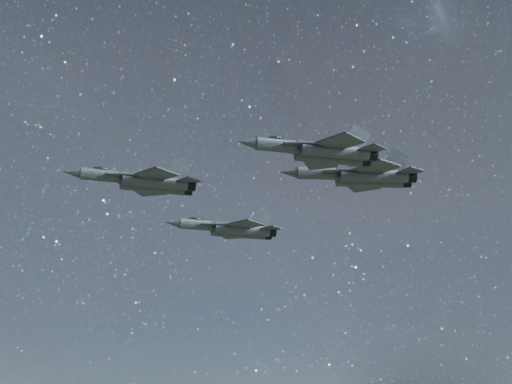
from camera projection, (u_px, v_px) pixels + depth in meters
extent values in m
cylinder|color=#333B40|center=(110.00, 176.00, 69.22)|extent=(6.82, 2.31, 1.41)
cone|color=#333B40|center=(71.00, 172.00, 67.92)|extent=(2.32, 1.55, 1.27)
ellipsoid|color=black|center=(101.00, 170.00, 69.11)|extent=(2.26, 1.23, 0.70)
cube|color=#333B40|center=(151.00, 181.00, 70.62)|extent=(7.53, 2.35, 1.18)
cylinder|color=#333B40|center=(155.00, 182.00, 69.79)|extent=(7.72, 2.43, 1.41)
cylinder|color=#333B40|center=(153.00, 187.00, 71.42)|extent=(7.72, 2.43, 1.41)
cylinder|color=black|center=(190.00, 186.00, 71.04)|extent=(1.34, 1.45, 1.30)
cylinder|color=black|center=(187.00, 190.00, 72.67)|extent=(1.34, 1.45, 1.30)
cube|color=#333B40|center=(126.00, 175.00, 68.58)|extent=(4.75, 1.25, 0.11)
cube|color=#333B40|center=(123.00, 182.00, 70.78)|extent=(4.77, 2.46, 0.11)
cube|color=#333B40|center=(157.00, 174.00, 67.83)|extent=(5.13, 5.19, 0.18)
cube|color=#333B40|center=(148.00, 190.00, 73.38)|extent=(4.73, 4.96, 0.18)
cube|color=#333B40|center=(189.00, 181.00, 69.92)|extent=(3.03, 3.06, 0.14)
cube|color=#333B40|center=(182.00, 191.00, 73.68)|extent=(2.78, 2.88, 0.14)
cube|color=#333B40|center=(178.00, 170.00, 70.90)|extent=(3.15, 0.51, 3.22)
cube|color=#333B40|center=(175.00, 176.00, 72.94)|extent=(3.10, 0.82, 3.22)
cylinder|color=#333B40|center=(204.00, 225.00, 93.92)|extent=(7.97, 2.64, 1.65)
cone|color=#333B40|center=(172.00, 223.00, 92.43)|extent=(2.71, 1.79, 1.48)
ellipsoid|color=black|center=(196.00, 220.00, 93.79)|extent=(2.64, 1.42, 0.81)
cube|color=#333B40|center=(238.00, 228.00, 95.52)|extent=(8.80, 2.69, 1.37)
cylinder|color=#333B40|center=(242.00, 230.00, 94.54)|extent=(9.02, 2.78, 1.65)
cylinder|color=#333B40|center=(238.00, 233.00, 96.45)|extent=(9.02, 2.78, 1.65)
cylinder|color=black|center=(271.00, 232.00, 95.96)|extent=(1.56, 1.69, 1.52)
cylinder|color=black|center=(267.00, 235.00, 97.88)|extent=(1.56, 1.69, 1.52)
cube|color=#333B40|center=(218.00, 225.00, 93.15)|extent=(5.56, 1.51, 0.13)
cube|color=#333B40|center=(214.00, 229.00, 95.73)|extent=(5.59, 2.84, 0.13)
cube|color=#333B40|center=(246.00, 224.00, 92.24)|extent=(5.99, 6.06, 0.21)
cube|color=#333B40|center=(233.00, 235.00, 98.75)|extent=(5.55, 5.81, 0.21)
cube|color=#333B40|center=(272.00, 229.00, 94.66)|extent=(3.54, 3.58, 0.16)
cube|color=#333B40|center=(262.00, 235.00, 99.06)|extent=(3.26, 3.38, 0.16)
cube|color=#333B40|center=(261.00, 219.00, 95.81)|extent=(3.69, 0.59, 3.76)
cube|color=#333B40|center=(256.00, 223.00, 98.21)|extent=(3.63, 0.93, 3.76)
cylinder|color=#333B40|center=(287.00, 146.00, 67.05)|extent=(7.13, 1.88, 1.49)
cone|color=#333B40|center=(247.00, 143.00, 66.01)|extent=(2.36, 1.46, 1.34)
ellipsoid|color=black|center=(277.00, 139.00, 67.01)|extent=(2.32, 1.13, 0.73)
cube|color=#333B40|center=(328.00, 151.00, 68.16)|extent=(7.89, 1.87, 1.24)
cylinder|color=#333B40|center=(335.00, 151.00, 67.24)|extent=(8.08, 1.94, 1.49)
cylinder|color=#333B40|center=(329.00, 157.00, 69.00)|extent=(8.08, 1.94, 1.49)
cylinder|color=black|center=(371.00, 155.00, 68.23)|extent=(1.32, 1.44, 1.37)
cylinder|color=black|center=(364.00, 161.00, 70.00)|extent=(1.32, 1.44, 1.37)
cube|color=#333B40|center=(305.00, 144.00, 66.21)|extent=(5.06, 1.71, 0.11)
cube|color=#333B40|center=(298.00, 153.00, 68.60)|extent=(5.07, 2.24, 0.11)
cube|color=#333B40|center=(340.00, 142.00, 65.13)|extent=(5.33, 5.44, 0.19)
cube|color=#333B40|center=(320.00, 162.00, 71.13)|extent=(5.15, 5.34, 0.19)
cube|color=#333B40|center=(372.00, 149.00, 67.06)|extent=(3.14, 3.20, 0.14)
cube|color=#333B40|center=(357.00, 162.00, 71.11)|extent=(3.03, 3.12, 0.14)
cube|color=#333B40|center=(358.00, 138.00, 68.20)|extent=(3.32, 0.47, 3.39)
cube|color=#333B40|center=(350.00, 146.00, 70.40)|extent=(3.30, 0.61, 3.39)
cylinder|color=#333B40|center=(327.00, 173.00, 78.33)|extent=(7.96, 2.45, 1.65)
cone|color=#333B40|center=(288.00, 172.00, 77.94)|extent=(2.68, 1.74, 1.48)
ellipsoid|color=black|center=(317.00, 167.00, 78.47)|extent=(2.62, 1.36, 0.81)
cube|color=#333B40|center=(368.00, 175.00, 78.74)|extent=(8.79, 2.47, 1.37)
cylinder|color=#333B40|center=(374.00, 176.00, 77.62)|extent=(9.01, 2.56, 1.65)
cylinder|color=#333B40|center=(369.00, 181.00, 79.63)|extent=(9.01, 2.56, 1.65)
cylinder|color=black|center=(410.00, 177.00, 77.99)|extent=(1.53, 1.66, 1.52)
cylinder|color=black|center=(405.00, 182.00, 80.00)|extent=(1.53, 1.66, 1.52)
cube|color=#333B40|center=(344.00, 171.00, 77.08)|extent=(5.60, 2.71, 0.13)
cube|color=#333B40|center=(339.00, 178.00, 79.79)|extent=(5.58, 1.64, 0.13)
cube|color=#333B40|center=(377.00, 167.00, 75.26)|extent=(5.61, 5.85, 0.21)
cube|color=#333B40|center=(363.00, 186.00, 82.08)|extent=(5.97, 6.06, 0.21)
cube|color=#333B40|center=(410.00, 172.00, 76.72)|extent=(3.30, 3.41, 0.16)
cube|color=#333B40|center=(399.00, 184.00, 81.34)|extent=(3.52, 3.57, 0.16)
cube|color=#333B40|center=(396.00, 161.00, 78.22)|extent=(3.64, 0.84, 3.76)
cube|color=#333B40|center=(390.00, 168.00, 80.73)|extent=(3.69, 0.57, 3.76)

